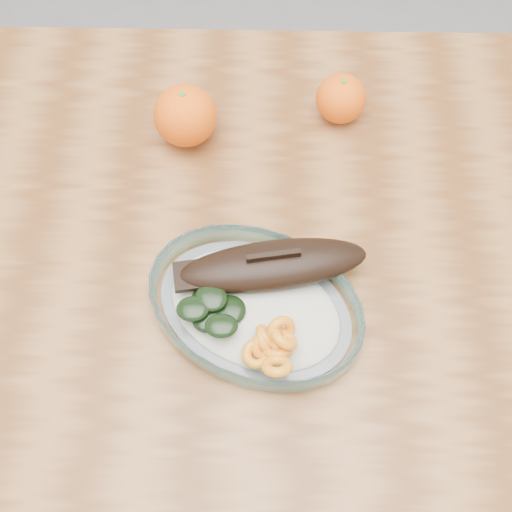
# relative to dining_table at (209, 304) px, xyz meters

# --- Properties ---
(ground) EXTENTS (3.00, 3.00, 0.00)m
(ground) POSITION_rel_dining_table_xyz_m (0.00, 0.00, -0.65)
(ground) COLOR slate
(ground) RESTS_ON ground
(dining_table) EXTENTS (1.20, 0.80, 0.75)m
(dining_table) POSITION_rel_dining_table_xyz_m (0.00, 0.00, 0.00)
(dining_table) COLOR brown
(dining_table) RESTS_ON ground
(plated_meal) EXTENTS (0.60, 0.60, 0.08)m
(plated_meal) POSITION_rel_dining_table_xyz_m (0.06, -0.05, 0.12)
(plated_meal) COLOR white
(plated_meal) RESTS_ON dining_table
(orange_left) EXTENTS (0.08, 0.08, 0.08)m
(orange_left) POSITION_rel_dining_table_xyz_m (-0.03, 0.20, 0.14)
(orange_left) COLOR #FF4F05
(orange_left) RESTS_ON dining_table
(orange_right) EXTENTS (0.07, 0.07, 0.07)m
(orange_right) POSITION_rel_dining_table_xyz_m (0.17, 0.24, 0.13)
(orange_right) COLOR #FF4F05
(orange_right) RESTS_ON dining_table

